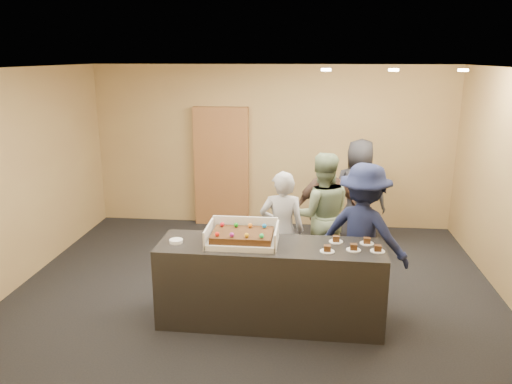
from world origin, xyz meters
TOP-DOWN VIEW (x-y plane):
  - room at (0.00, 0.00)m, footprint 6.04×6.00m
  - serving_counter at (0.24, -0.82)m, footprint 2.41×0.73m
  - storage_cabinet at (-0.84, 2.41)m, footprint 0.92×0.15m
  - cake_box at (-0.06, -0.79)m, footprint 0.75×0.52m
  - sheet_cake at (-0.06, -0.82)m, footprint 0.64×0.44m
  - plate_stack at (-0.77, -0.86)m, footprint 0.14×0.14m
  - slice_a at (0.83, -0.95)m, footprint 0.15×0.15m
  - slice_b at (0.94, -0.66)m, footprint 0.15×0.15m
  - slice_c at (1.11, -0.88)m, footprint 0.15×0.15m
  - slice_d at (1.26, -0.68)m, footprint 0.15×0.15m
  - slice_e at (1.35, -0.89)m, footprint 0.15×0.15m
  - person_server_grey at (0.32, 0.02)m, footprint 0.57×0.39m
  - person_sage_man at (0.81, 0.49)m, footprint 0.86×0.70m
  - person_navy_man at (1.28, -0.20)m, footprint 1.25×1.06m
  - person_brown_extra at (0.87, 0.90)m, footprint 0.99×0.68m
  - person_dark_suit at (1.39, 1.58)m, footprint 0.87×0.62m
  - ceiling_spotlights at (1.60, 0.50)m, footprint 1.72×0.12m

SIDE VIEW (x-z plane):
  - serving_counter at x=0.24m, z-range 0.00..0.90m
  - person_server_grey at x=0.32m, z-range 0.00..1.51m
  - person_brown_extra at x=0.87m, z-range 0.00..1.57m
  - person_sage_man at x=0.81m, z-range 0.00..1.66m
  - person_dark_suit at x=1.39m, z-range 0.00..1.66m
  - person_navy_man at x=1.28m, z-range 0.00..1.67m
  - plate_stack at x=-0.77m, z-range 0.90..0.94m
  - slice_a at x=0.83m, z-range 0.89..0.96m
  - slice_b at x=0.94m, z-range 0.89..0.96m
  - slice_c at x=1.11m, z-range 0.89..0.96m
  - slice_d at x=1.26m, z-range 0.89..0.96m
  - slice_e at x=1.35m, z-range 0.89..0.96m
  - cake_box at x=-0.06m, z-range 0.84..1.06m
  - sheet_cake at x=-0.06m, z-range 0.94..1.06m
  - storage_cabinet at x=-0.84m, z-range 0.00..2.02m
  - room at x=0.00m, z-range 0.00..2.70m
  - ceiling_spotlights at x=1.60m, z-range 2.66..2.69m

